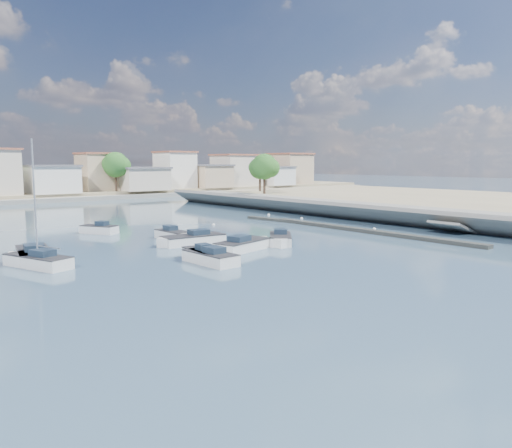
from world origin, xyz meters
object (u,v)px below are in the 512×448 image
Objects in this scene: motorboat_h at (245,245)px; sailboat at (36,261)px; motorboat_e at (33,255)px; motorboat_f at (97,230)px; motorboat_a at (208,258)px; motorboat_c at (190,240)px; motorboat_d at (280,240)px; motorboat_b at (200,255)px; motorboat_g at (174,236)px.

sailboat is at bearing 165.80° from motorboat_h.
motorboat_f is at bearing 49.09° from motorboat_e.
motorboat_a is at bearing -89.17° from motorboat_f.
motorboat_h is (2.14, -5.19, -0.00)m from motorboat_c.
motorboat_d is (9.66, 2.95, -0.00)m from motorboat_a.
motorboat_c is 7.99m from motorboat_d.
motorboat_a and motorboat_f have the same top height.
motorboat_d is at bearing -18.55° from motorboat_e.
motorboat_e is at bearing 140.19° from motorboat_b.
motorboat_c is at bearing -73.36° from motorboat_f.
motorboat_b is at bearing -166.66° from motorboat_h.
motorboat_e is 13.90m from motorboat_f.
motorboat_b is at bearing -170.50° from motorboat_d.
motorboat_c is (3.13, 6.44, 0.00)m from motorboat_b.
motorboat_c is at bearing 142.55° from motorboat_d.
motorboat_h is at bearing -175.44° from motorboat_d.
sailboat reaches higher than motorboat_h.
motorboat_a and motorboat_c have the same top height.
motorboat_g is 14.48m from sailboat.
motorboat_d is at bearing -37.45° from motorboat_c.
motorboat_e and motorboat_h have the same top height.
motorboat_c is 13.38m from sailboat.
motorboat_d is 1.14× the size of motorboat_f.
motorboat_b is at bearing -26.87° from sailboat.
motorboat_f is (9.10, 10.51, -0.00)m from motorboat_e.
motorboat_h is at bearing -67.65° from motorboat_c.
sailboat is at bearing -174.51° from motorboat_c.
motorboat_c is at bearing 112.35° from motorboat_h.
sailboat is (-0.62, -2.81, 0.04)m from motorboat_e.
motorboat_e and motorboat_g have the same top height.
motorboat_b is 18.49m from motorboat_f.
motorboat_e is 16.29m from motorboat_h.
sailboat is (-9.72, -13.32, 0.04)m from motorboat_f.
motorboat_a is 10.10m from motorboat_d.
motorboat_a is at bearing -44.85° from motorboat_e.
sailboat is at bearing 169.69° from motorboat_d.
motorboat_f is at bearing 90.83° from motorboat_a.
motorboat_c is at bearing 5.49° from sailboat.
motorboat_f and motorboat_g have the same top height.
motorboat_d is 4.22m from motorboat_h.
motorboat_e is (-12.70, 1.53, -0.00)m from motorboat_c.
motorboat_e is at bearing -130.91° from motorboat_f.
motorboat_a and motorboat_d have the same top height.
motorboat_h is 15.95m from sailboat.
motorboat_d is 10.21m from motorboat_g.
motorboat_e is at bearing 135.15° from motorboat_a.
motorboat_g is 0.52× the size of sailboat.
motorboat_d is (6.34, -4.86, -0.00)m from motorboat_c.
motorboat_c is at bearing 64.06° from motorboat_b.
sailboat reaches higher than motorboat_a.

